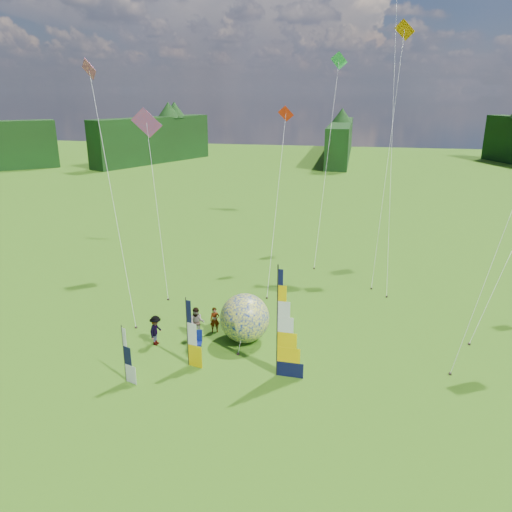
% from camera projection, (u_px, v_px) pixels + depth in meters
% --- Properties ---
extents(ground, '(220.00, 220.00, 0.00)m').
position_uv_depth(ground, '(260.00, 399.00, 22.70)').
color(ground, '#447F1C').
rests_on(ground, ground).
extents(treeline_ring, '(210.00, 210.00, 8.00)m').
position_uv_depth(treeline_ring, '(260.00, 319.00, 21.44)').
color(treeline_ring, black).
rests_on(treeline_ring, ground).
extents(feather_banner_main, '(1.50, 0.16, 5.58)m').
position_uv_depth(feather_banner_main, '(277.00, 324.00, 23.72)').
color(feather_banner_main, '#0C0F35').
rests_on(feather_banner_main, ground).
extents(side_banner_left, '(1.00, 0.33, 3.63)m').
position_uv_depth(side_banner_left, '(187.00, 333.00, 24.93)').
color(side_banner_left, '#F1BE01').
rests_on(side_banner_left, ground).
extents(side_banner_far, '(0.85, 0.38, 2.87)m').
position_uv_depth(side_banner_far, '(124.00, 355.00, 23.65)').
color(side_banner_far, white).
rests_on(side_banner_far, ground).
extents(bol_inflatable, '(3.02, 3.02, 2.75)m').
position_uv_depth(bol_inflatable, '(245.00, 318.00, 27.60)').
color(bol_inflatable, navy).
rests_on(bol_inflatable, ground).
extents(spectator_a, '(0.64, 0.52, 1.51)m').
position_uv_depth(spectator_a, '(215.00, 320.00, 28.79)').
color(spectator_a, '#66594C').
rests_on(spectator_a, ground).
extents(spectator_b, '(0.93, 0.56, 1.79)m').
position_uv_depth(spectator_b, '(197.00, 323.00, 28.14)').
color(spectator_b, '#66594C').
rests_on(spectator_b, ground).
extents(spectator_c, '(0.47, 1.12, 1.70)m').
position_uv_depth(spectator_c, '(156.00, 330.00, 27.33)').
color(spectator_c, '#66594C').
rests_on(spectator_c, ground).
extents(spectator_d, '(0.81, 0.92, 1.50)m').
position_uv_depth(spectator_d, '(234.00, 313.00, 29.73)').
color(spectator_d, '#66594C').
rests_on(spectator_d, ground).
extents(camp_chair, '(0.78, 0.78, 1.15)m').
position_uv_depth(camp_chair, '(196.00, 342.00, 26.65)').
color(camp_chair, '#051049').
rests_on(camp_chair, ground).
extents(kite_whale, '(6.83, 15.43, 23.92)m').
position_uv_depth(kite_whale, '(393.00, 111.00, 35.72)').
color(kite_whale, black).
rests_on(kite_whale, ground).
extents(kite_rainbow_delta, '(9.99, 12.17, 12.94)m').
position_uv_depth(kite_rainbow_delta, '(156.00, 194.00, 34.90)').
color(kite_rainbow_delta, red).
rests_on(kite_rainbow_delta, ground).
extents(kite_parafoil, '(11.27, 12.21, 16.03)m').
position_uv_depth(kite_parafoil, '(511.00, 204.00, 24.67)').
color(kite_parafoil, '#C50008').
rests_on(kite_parafoil, ground).
extents(small_kite_red, '(4.25, 11.57, 12.66)m').
position_uv_depth(small_kite_red, '(277.00, 193.00, 36.02)').
color(small_kite_red, red).
rests_on(small_kite_red, ground).
extents(small_kite_orange, '(6.60, 11.53, 18.93)m').
position_uv_depth(small_kite_orange, '(389.00, 147.00, 36.04)').
color(small_kite_orange, orange).
rests_on(small_kite_orange, ground).
extents(small_kite_pink, '(10.13, 10.92, 15.78)m').
position_uv_depth(small_kite_pink, '(111.00, 185.00, 30.47)').
color(small_kite_pink, '#D64D80').
rests_on(small_kite_pink, ground).
extents(small_kite_green, '(6.95, 13.15, 17.11)m').
position_uv_depth(small_kite_green, '(328.00, 151.00, 41.26)').
color(small_kite_green, green).
rests_on(small_kite_green, ground).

